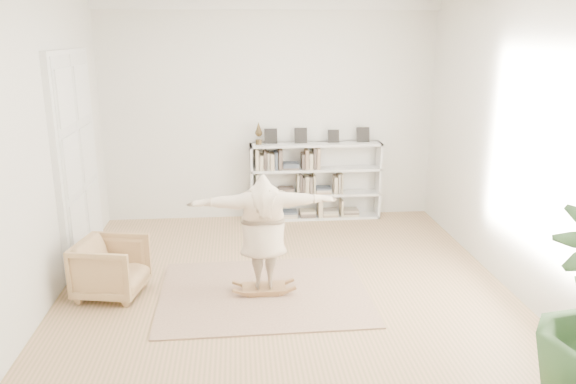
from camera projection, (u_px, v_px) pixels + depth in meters
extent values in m
plane|color=#937A4C|center=(286.00, 291.00, 6.90)|extent=(6.00, 6.00, 0.00)
plane|color=silver|center=(270.00, 112.00, 9.29)|extent=(5.50, 0.00, 5.50)
plane|color=silver|center=(328.00, 238.00, 3.54)|extent=(5.50, 0.00, 5.50)
plane|color=silver|center=(37.00, 151.00, 6.17)|extent=(0.00, 6.00, 6.00)
plane|color=silver|center=(516.00, 143.00, 6.66)|extent=(0.00, 6.00, 6.00)
cube|color=white|center=(269.00, 3.00, 8.77)|extent=(5.50, 0.12, 0.18)
cube|color=white|center=(77.00, 161.00, 7.53)|extent=(0.08, 1.78, 2.92)
cube|color=silver|center=(70.00, 168.00, 7.15)|extent=(0.06, 0.78, 2.80)
cube|color=silver|center=(86.00, 155.00, 7.92)|extent=(0.06, 0.78, 2.80)
cube|color=silver|center=(252.00, 183.00, 9.39)|extent=(0.04, 0.35, 1.30)
cube|color=silver|center=(378.00, 180.00, 9.58)|extent=(0.04, 0.35, 1.30)
cube|color=silver|center=(314.00, 179.00, 9.63)|extent=(2.20, 0.04, 1.30)
cube|color=silver|center=(315.00, 217.00, 9.65)|extent=(2.20, 0.35, 0.04)
cube|color=silver|center=(315.00, 194.00, 9.54)|extent=(2.20, 0.35, 0.04)
cube|color=silver|center=(316.00, 169.00, 9.43)|extent=(2.20, 0.35, 0.04)
cube|color=silver|center=(316.00, 145.00, 9.31)|extent=(2.20, 0.35, 0.04)
cube|color=black|center=(271.00, 136.00, 9.26)|extent=(0.18, 0.07, 0.24)
cube|color=black|center=(301.00, 136.00, 9.30)|extent=(0.18, 0.07, 0.24)
cube|color=black|center=(334.00, 135.00, 9.35)|extent=(0.18, 0.07, 0.24)
cube|color=black|center=(363.00, 135.00, 9.39)|extent=(0.18, 0.07, 0.24)
imported|color=tan|center=(111.00, 268.00, 6.72)|extent=(0.90, 0.88, 0.70)
cube|color=tan|center=(264.00, 293.00, 6.83)|extent=(2.52, 2.03, 0.02)
cube|color=#8C5F38|center=(264.00, 288.00, 6.81)|extent=(0.53, 0.32, 0.03)
cube|color=#8C5F38|center=(264.00, 290.00, 6.82)|extent=(0.36, 0.06, 0.04)
cube|color=#8C5F38|center=(264.00, 290.00, 6.82)|extent=(0.36, 0.06, 0.04)
cube|color=#8C5F38|center=(264.00, 288.00, 6.81)|extent=(0.21, 0.05, 0.11)
cube|color=#8C5F38|center=(264.00, 288.00, 6.81)|extent=(0.21, 0.05, 0.11)
imported|color=beige|center=(263.00, 229.00, 6.61)|extent=(1.74, 0.49, 1.41)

